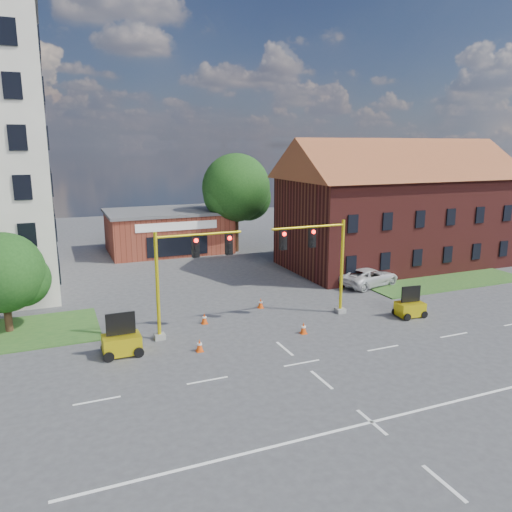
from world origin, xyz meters
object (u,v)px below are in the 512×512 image
object	(u,v)px
trailer_east	(410,308)
signal_mast_west	(186,270)
trailer_west	(122,342)
signal_mast_east	(320,257)
pickup_white	(369,277)

from	to	relation	value
trailer_east	signal_mast_west	bearing A→B (deg)	175.94
signal_mast_west	trailer_west	xyz separation A→B (m)	(-3.93, -1.42, -3.23)
signal_mast_west	trailer_west	distance (m)	5.28
signal_mast_east	trailer_west	bearing A→B (deg)	-173.58
signal_mast_east	signal_mast_west	bearing A→B (deg)	180.00
trailer_west	trailer_east	size ratio (longest dim) A/B	1.14
signal_mast_east	trailer_west	size ratio (longest dim) A/B	2.79
signal_mast_west	trailer_east	size ratio (longest dim) A/B	3.18
signal_mast_east	pickup_white	world-z (taller)	signal_mast_east
signal_mast_west	trailer_east	xyz separation A→B (m)	(14.09, -2.38, -3.31)
signal_mast_west	trailer_west	world-z (taller)	signal_mast_west
signal_mast_west	pickup_white	distance (m)	16.93
trailer_west	trailer_east	xyz separation A→B (m)	(18.02, -0.96, -0.08)
pickup_white	signal_mast_east	bearing A→B (deg)	109.55
signal_mast_west	trailer_west	bearing A→B (deg)	-160.11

